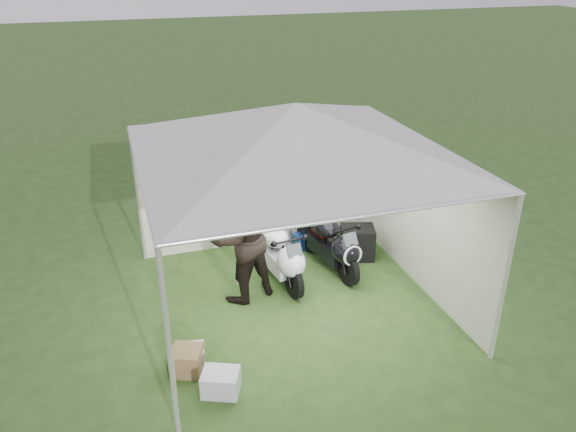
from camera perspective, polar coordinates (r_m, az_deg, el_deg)
The scene contains 11 objects.
ground at distance 8.49m, azimuth 0.63°, elevation -8.63°, with size 80.00×80.00×0.00m, color #27421A.
canopy_tent at distance 7.39m, azimuth 0.64°, elevation 8.30°, with size 5.66×5.66×3.00m.
motorcycle_white at distance 8.74m, azimuth -0.97°, elevation -3.67°, with size 0.55×1.82×0.90m.
motorcycle_black at distance 9.07m, azimuth 4.33°, elevation -2.62°, with size 0.59×1.81×0.90m.
paddock_stand at distance 9.87m, azimuth 1.76°, elevation -2.47°, with size 0.37×0.23×0.28m, color blue.
person_dark_jacket at distance 8.11m, azimuth -4.82°, elevation -2.21°, with size 0.97×0.76×2.00m, color black.
person_blue_jacket at distance 8.81m, azimuth -0.88°, elevation -0.43°, with size 0.67×0.44×1.83m, color slate.
equipment_box at distance 9.57m, azimuth 7.04°, elevation -2.69°, with size 0.55×0.44×0.55m, color black.
crate_0 at distance 6.94m, azimuth -6.84°, elevation -16.42°, with size 0.43×0.34×0.29m, color #B3B8BC.
crate_1 at distance 7.27m, azimuth -10.22°, elevation -14.23°, with size 0.36×0.36×0.32m, color brown.
crate_2 at distance 7.42m, azimuth -9.76°, elevation -13.69°, with size 0.32×0.27×0.23m, color silver.
Camera 1 is at (-2.25, -6.67, 4.74)m, focal length 35.00 mm.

